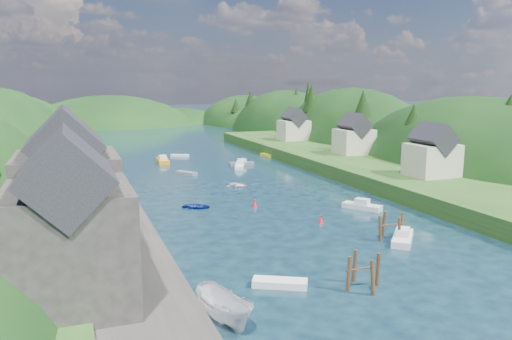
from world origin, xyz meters
name	(u,v)px	position (x,y,z in m)	size (l,w,h in m)	color
ground	(215,172)	(0.00, 50.00, 0.00)	(600.00, 600.00, 0.00)	black
hillside_right	(350,174)	(45.00, 75.00, -7.41)	(36.00, 245.56, 48.00)	black
far_hills	(137,149)	(1.22, 174.01, -10.80)	(103.00, 68.00, 44.00)	black
hill_trees	(194,110)	(0.06, 66.19, 11.06)	(91.03, 153.26, 12.28)	black
quay_left	(89,218)	(-24.00, 20.00, 1.00)	(12.00, 110.00, 2.00)	#2D2B28
terrace_left_grass	(24,222)	(-31.00, 20.00, 1.25)	(12.00, 110.00, 2.50)	#234719
quayside_buildings	(69,193)	(-26.00, 6.39, 7.09)	(8.00, 35.84, 12.90)	#2D2B28
boat_sheds	(68,160)	(-26.00, 39.00, 5.27)	(7.00, 21.00, 7.50)	#2D2D30
terrace_right	(357,166)	(25.00, 40.00, 1.20)	(16.00, 120.00, 2.40)	#234719
right_bank_cottages	(349,137)	(28.00, 48.33, 5.84)	(9.00, 59.24, 8.41)	beige
piling_cluster_near	(363,275)	(-3.72, -6.85, 1.18)	(3.35, 3.11, 3.50)	#382314
piling_cluster_far	(391,229)	(6.29, 3.30, 1.13)	(3.38, 3.13, 3.40)	#382314
channel_buoy_near	(321,219)	(2.21, 11.62, 0.48)	(0.70, 0.70, 1.10)	red
channel_buoy_far	(255,203)	(-2.39, 22.07, 0.48)	(0.70, 0.70, 1.10)	red
moored_boats	(236,202)	(-4.79, 22.99, 0.62)	(36.13, 85.91, 2.48)	white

